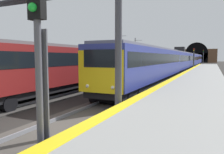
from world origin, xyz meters
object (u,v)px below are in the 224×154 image
Objects in this scene: train_main_approaching at (186,60)px; railway_signal_far at (203,55)px; train_adjacent_platform at (142,61)px; railway_signal_near at (39,56)px; catenary_mast_near at (135,53)px; railway_signal_mid at (194,58)px; overhead_signal_gantry at (30,14)px; catenary_mast_far at (118,52)px.

railway_signal_far is (44.94, -1.89, 1.36)m from train_main_approaching.
train_adjacent_platform is 12.81× the size of railway_signal_near.
train_adjacent_platform is at bearing -6.54° from railway_signal_far.
train_main_approaching is 12.15m from catenary_mast_near.
train_adjacent_platform is at bearing -28.34° from railway_signal_mid.
overhead_signal_gantry is at bearing -167.86° from catenary_mast_near.
railway_signal_far is 46.54m from catenary_mast_near.
train_main_approaching is 10.70× the size of catenary_mast_far.
train_adjacent_platform is at bearing -158.05° from catenary_mast_near.
catenary_mast_near is at bearing -157.56° from train_adjacent_platform.
railway_signal_far reaches higher than train_main_approaching.
train_main_approaching is 17.31m from train_adjacent_platform.
train_main_approaching is 16.09m from catenary_mast_far.
catenary_mast_near reaches higher than overhead_signal_gantry.
overhead_signal_gantry is (-39.90, 4.47, 2.16)m from railway_signal_mid.
railway_signal_mid is at bearing -180.00° from railway_signal_near.
railway_signal_near is 0.80× the size of railway_signal_far.
catenary_mast_near is at bearing -163.90° from railway_signal_near.
train_main_approaching is at bearing -48.70° from catenary_mast_far.
catenary_mast_near is (4.00, 13.92, 1.09)m from railway_signal_mid.
railway_signal_mid is at bearing 0.00° from railway_signal_far.
catenary_mast_near reaches higher than train_main_approaching.
railway_signal_far is 88.44m from overhead_signal_gantry.
railway_signal_near reaches higher than train_adjacent_platform.
overhead_signal_gantry is at bearing -6.39° from railway_signal_mid.
catenary_mast_near is 11.08m from catenary_mast_far.
train_adjacent_platform is 6.40× the size of overhead_signal_gantry.
railway_signal_mid is 0.62× the size of catenary_mast_far.
train_main_approaching is 17.38× the size of railway_signal_mid.
railway_signal_far reaches higher than train_adjacent_platform.
train_main_approaching is at bearing -3.40° from overhead_signal_gantry.
catenary_mast_far is at bearing -179.99° from catenary_mast_near.
railway_signal_far is at bearing -2.90° from overhead_signal_gantry.
catenary_mast_near is at bearing 12.14° from overhead_signal_gantry.
railway_signal_near is 6.53m from overhead_signal_gantry.
railway_signal_mid is (-3.48, -1.89, 0.59)m from train_main_approaching.
railway_signal_far is 0.63× the size of overhead_signal_gantry.
railway_signal_far is at bearing -180.00° from railway_signal_near.
train_main_approaching is 45.00m from railway_signal_far.
catenary_mast_near is at bearing -106.04° from railway_signal_mid.
train_main_approaching is at bearing 163.19° from train_adjacent_platform.
train_adjacent_platform is at bearing -131.01° from catenary_mast_far.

